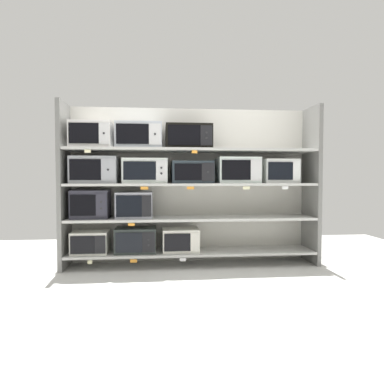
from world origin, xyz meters
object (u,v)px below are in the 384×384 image
Objects in this scene: microwave_3 at (91,204)px; microwave_5 at (95,170)px; microwave_7 at (192,172)px; microwave_0 at (91,242)px; microwave_12 at (188,137)px; microwave_11 at (139,136)px; microwave_10 at (92,135)px; microwave_6 at (145,171)px; microwave_8 at (238,170)px; microwave_2 at (181,240)px; microwave_4 at (134,205)px; microwave_9 at (279,171)px; microwave_1 at (136,240)px.

microwave_3 is 0.41m from microwave_5.
microwave_0 is at bearing -179.99° from microwave_7.
microwave_11 is at bearing 179.98° from microwave_12.
microwave_10 is at bearing -179.90° from microwave_5.
microwave_8 is (1.14, -0.00, 0.01)m from microwave_6.
microwave_3 is at bearing 179.99° from microwave_2.
microwave_3 is at bearing 180.00° from microwave_8.
microwave_4 is 1.02× the size of microwave_9.
microwave_7 reaches higher than microwave_3.
microwave_1 reaches higher than microwave_2.
microwave_8 reaches higher than microwave_4.
microwave_2 is 0.80× the size of microwave_12.
microwave_11 is at bearing -179.99° from microwave_7.
microwave_9 is 1.78m from microwave_11.
microwave_4 is at bearing -179.97° from microwave_7.
microwave_5 is 1.06× the size of microwave_8.
microwave_4 is at bearing -0.04° from microwave_3.
microwave_3 is 0.86× the size of microwave_8.
microwave_6 is at bearing -0.00° from microwave_3.
microwave_0 is at bearing -179.99° from microwave_11.
microwave_1 is 0.90× the size of microwave_11.
microwave_10 is (0.03, 0.00, 1.27)m from microwave_0.
microwave_7 reaches higher than microwave_2.
microwave_8 reaches higher than microwave_6.
microwave_0 is 0.97× the size of microwave_3.
microwave_2 is 0.84m from microwave_7.
microwave_10 is at bearing 179.99° from microwave_12.
microwave_2 is at bearing 0.00° from microwave_10.
microwave_5 is 0.97× the size of microwave_12.
microwave_7 reaches higher than microwave_1.
microwave_7 is (1.17, 0.00, -0.03)m from microwave_5.
microwave_1 is at bearing -179.99° from microwave_8.
microwave_2 is at bearing -0.00° from microwave_5.
microwave_11 reaches higher than microwave_9.
microwave_2 is (0.55, 0.00, -0.01)m from microwave_1.
microwave_11 is at bearing 0.00° from microwave_10.
microwave_8 is 0.94× the size of microwave_11.
microwave_2 is 0.71m from microwave_4.
microwave_3 is 1.00m from microwave_11.
microwave_0 is 0.99× the size of microwave_9.
microwave_3 is at bearing 180.00° from microwave_6.
microwave_1 is at bearing -0.02° from microwave_10.
microwave_11 is 0.98× the size of microwave_12.
microwave_12 is (1.18, -0.00, 1.27)m from microwave_0.
microwave_2 is at bearing 0.02° from microwave_4.
microwave_8 is (1.27, 0.00, 0.42)m from microwave_4.
microwave_10 is 0.88× the size of microwave_11.
microwave_1 is 0.98× the size of microwave_7.
microwave_10 is at bearing -180.00° from microwave_11.
microwave_1 is at bearing -179.85° from microwave_6.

